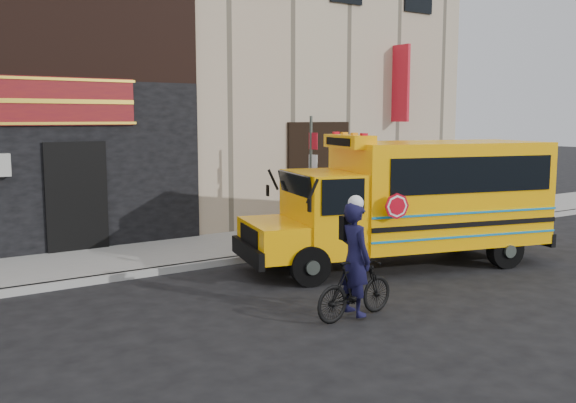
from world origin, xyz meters
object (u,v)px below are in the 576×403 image
at_px(school_bus, 413,198).
at_px(sign_pole, 311,176).
at_px(cyclist, 355,262).
at_px(bicycle, 355,289).

xyz_separation_m(school_bus, sign_pole, (-0.72, 2.85, 0.32)).
bearing_deg(cyclist, school_bus, -54.83).
relative_size(school_bus, cyclist, 3.85).
xyz_separation_m(school_bus, bicycle, (-3.56, -2.25, -1.02)).
xyz_separation_m(school_bus, cyclist, (-3.53, -2.20, -0.57)).
distance_m(bicycle, cyclist, 0.45).
height_order(school_bus, bicycle, school_bus).
distance_m(school_bus, bicycle, 4.33).
bearing_deg(bicycle, cyclist, -29.27).
xyz_separation_m(sign_pole, bicycle, (-2.84, -5.10, -1.33)).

